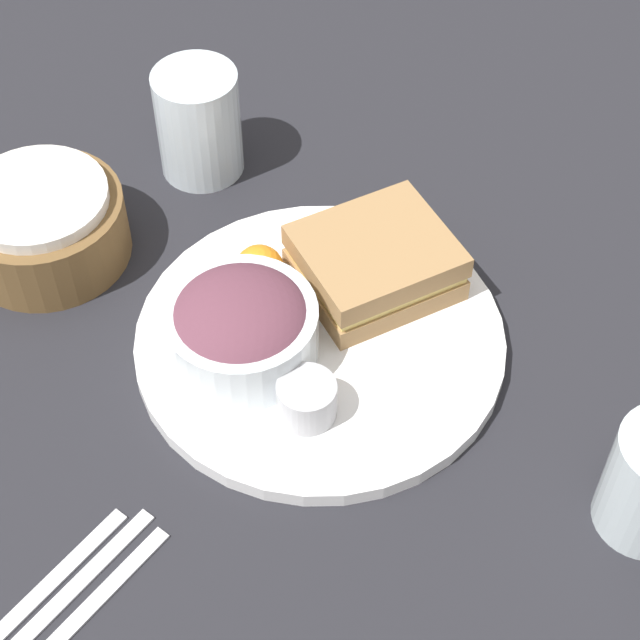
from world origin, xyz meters
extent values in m
plane|color=#232328|center=(0.00, 0.00, 0.00)|extent=(4.00, 4.00, 0.00)
cylinder|color=white|center=(0.00, 0.00, 0.01)|extent=(0.32, 0.32, 0.01)
cube|color=#A37A4C|center=(0.08, 0.00, 0.03)|extent=(0.16, 0.15, 0.02)
cube|color=#E5C666|center=(0.08, 0.00, 0.04)|extent=(0.15, 0.15, 0.01)
cube|color=#A37A4C|center=(0.08, 0.00, 0.05)|extent=(0.16, 0.15, 0.02)
cylinder|color=white|center=(-0.05, 0.04, 0.04)|extent=(0.13, 0.13, 0.05)
ellipsoid|color=brown|center=(-0.05, 0.04, 0.06)|extent=(0.12, 0.12, 0.05)
cylinder|color=#B7B7BC|center=(-0.07, -0.04, 0.03)|extent=(0.05, 0.05, 0.04)
sphere|color=orange|center=(0.01, 0.08, 0.04)|extent=(0.04, 0.04, 0.04)
cylinder|color=silver|center=(0.11, 0.23, 0.06)|extent=(0.08, 0.08, 0.11)
cylinder|color=brown|center=(-0.07, 0.27, 0.03)|extent=(0.15, 0.15, 0.06)
cylinder|color=white|center=(-0.07, 0.27, 0.07)|extent=(0.13, 0.13, 0.01)
cube|color=silver|center=(-0.30, -0.02, 0.00)|extent=(0.17, 0.01, 0.01)
cube|color=silver|center=(-0.30, 0.00, 0.00)|extent=(0.17, 0.01, 0.01)
cube|color=silver|center=(-0.30, 0.02, 0.00)|extent=(0.15, 0.01, 0.01)
camera|label=1|loc=(-0.45, -0.36, 0.72)|focal=60.00mm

